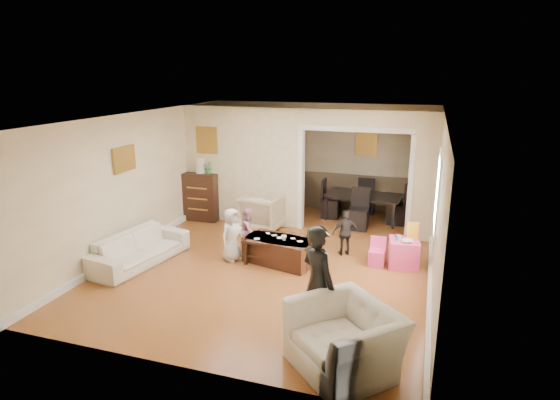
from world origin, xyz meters
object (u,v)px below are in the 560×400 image
(armchair_back, at_px, (262,212))
(child_kneel_a, at_px, (232,235))
(coffee_cup, at_px, (284,238))
(child_kneel_b, at_px, (249,231))
(coffee_table, at_px, (279,251))
(dining_table, at_px, (363,208))
(table_lamp, at_px, (201,165))
(dresser, at_px, (202,196))
(cyan_cup, at_px, (399,238))
(child_toddler, at_px, (345,233))
(sofa, at_px, (139,248))
(armchair_front, at_px, (344,339))
(adult_person, at_px, (318,283))
(play_table, at_px, (404,253))

(armchair_back, height_order, child_kneel_a, child_kneel_a)
(coffee_cup, distance_m, child_kneel_b, 0.88)
(armchair_back, xyz_separation_m, coffee_table, (0.93, -1.63, -0.16))
(armchair_back, distance_m, dining_table, 2.39)
(armchair_back, relative_size, table_lamp, 2.37)
(dresser, height_order, coffee_table, dresser)
(cyan_cup, bearing_deg, child_toddler, 164.99)
(armchair_back, bearing_deg, child_kneel_a, 96.96)
(sofa, xyz_separation_m, dining_table, (3.45, 3.74, 0.02))
(armchair_front, bearing_deg, coffee_table, 165.48)
(coffee_cup, bearing_deg, cyan_cup, 15.60)
(armchair_back, bearing_deg, table_lamp, -4.97)
(dresser, distance_m, adult_person, 5.49)
(dresser, relative_size, child_toddler, 1.26)
(armchair_back, xyz_separation_m, child_kneel_b, (0.23, -1.33, 0.05))
(coffee_cup, distance_m, cyan_cup, 2.00)
(sofa, relative_size, dresser, 1.75)
(cyan_cup, distance_m, child_kneel_b, 2.74)
(coffee_table, bearing_deg, adult_person, -60.64)
(table_lamp, bearing_deg, coffee_cup, -36.85)
(table_lamp, distance_m, child_kneel_a, 2.74)
(armchair_back, xyz_separation_m, dining_table, (1.99, 1.32, -0.09))
(sofa, xyz_separation_m, armchair_front, (4.05, -1.92, 0.10))
(armchair_back, height_order, dresser, dresser)
(armchair_back, bearing_deg, coffee_cup, 125.89)
(play_table, height_order, child_toddler, child_toddler)
(armchair_back, bearing_deg, dining_table, -141.86)
(table_lamp, distance_m, coffee_cup, 3.33)
(sofa, height_order, cyan_cup, cyan_cup)
(dining_table, height_order, child_kneel_b, child_kneel_b)
(armchair_front, bearing_deg, adult_person, 173.13)
(sofa, relative_size, child_toddler, 2.21)
(cyan_cup, bearing_deg, sofa, -163.91)
(play_table, xyz_separation_m, dining_table, (-1.07, 2.41, 0.05))
(child_kneel_a, relative_size, child_toddler, 1.13)
(sofa, xyz_separation_m, child_kneel_a, (1.54, 0.64, 0.21))
(dresser, distance_m, play_table, 4.83)
(dresser, bearing_deg, child_toddler, -17.91)
(dining_table, bearing_deg, coffee_cup, -101.85)
(armchair_front, distance_m, child_kneel_a, 3.58)
(dresser, height_order, table_lamp, table_lamp)
(sofa, distance_m, cyan_cup, 4.60)
(cyan_cup, height_order, child_toddler, child_toddler)
(dresser, height_order, dining_table, dresser)
(armchair_back, height_order, armchair_front, armchair_back)
(sofa, bearing_deg, armchair_front, -105.67)
(sofa, height_order, armchair_back, armchair_back)
(play_table, bearing_deg, child_kneel_a, -166.99)
(coffee_table, bearing_deg, armchair_front, -58.44)
(dresser, bearing_deg, armchair_front, -47.89)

